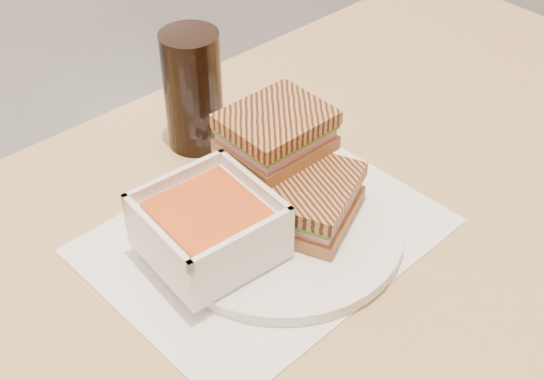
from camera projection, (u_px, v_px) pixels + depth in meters
main_table at (335, 275)px, 0.91m from camera, size 1.23×0.76×0.75m
tray_liner at (266, 235)px, 0.80m from camera, size 0.38×0.31×0.00m
plate at (282, 228)px, 0.80m from camera, size 0.27×0.27×0.01m
soup_bowl at (209, 229)px, 0.75m from camera, size 0.13×0.13×0.07m
panini_lower at (309, 199)px, 0.79m from camera, size 0.14×0.13×0.05m
panini_upper at (276, 132)px, 0.80m from camera, size 0.12×0.10×0.05m
cola_glass at (193, 91)px, 0.89m from camera, size 0.07×0.07×0.15m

